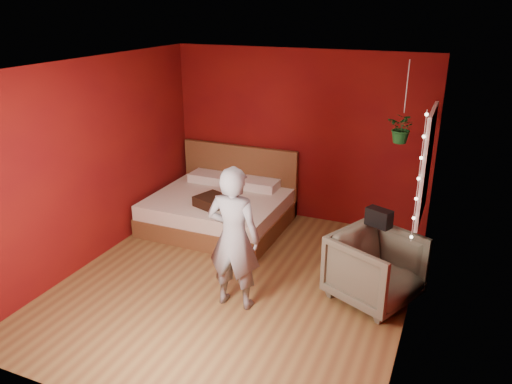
% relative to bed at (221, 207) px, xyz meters
% --- Properties ---
extents(floor, '(4.50, 4.50, 0.00)m').
position_rel_bed_xyz_m(floor, '(0.95, -1.46, -0.28)').
color(floor, brown).
rests_on(floor, ground).
extents(room_walls, '(4.04, 4.54, 2.62)m').
position_rel_bed_xyz_m(room_walls, '(0.95, -1.46, 1.40)').
color(room_walls, maroon).
rests_on(room_walls, ground).
extents(window, '(0.05, 0.97, 1.27)m').
position_rel_bed_xyz_m(window, '(2.92, -0.56, 1.22)').
color(window, white).
rests_on(window, room_walls).
extents(fairy_lights, '(0.04, 0.04, 1.45)m').
position_rel_bed_xyz_m(fairy_lights, '(2.89, -1.08, 1.22)').
color(fairy_lights, silver).
rests_on(fairy_lights, room_walls).
extents(bed, '(1.96, 1.66, 1.08)m').
position_rel_bed_xyz_m(bed, '(0.00, 0.00, 0.00)').
color(bed, brown).
rests_on(bed, ground).
extents(person, '(0.62, 0.43, 1.64)m').
position_rel_bed_xyz_m(person, '(1.12, -1.87, 0.54)').
color(person, slate).
rests_on(person, ground).
extents(armchair, '(1.17, 1.16, 0.81)m').
position_rel_bed_xyz_m(armchair, '(2.55, -1.16, 0.12)').
color(armchair, '#666651').
rests_on(armchair, ground).
extents(handbag, '(0.33, 0.25, 0.21)m').
position_rel_bed_xyz_m(handbag, '(2.50, -0.90, 0.63)').
color(handbag, black).
rests_on(handbag, armchair).
extents(throw_pillow, '(0.52, 0.52, 0.14)m').
position_rel_bed_xyz_m(throw_pillow, '(0.09, -0.43, 0.28)').
color(throw_pillow, black).
rests_on(throw_pillow, bed).
extents(hanging_plant, '(0.42, 0.39, 0.99)m').
position_rel_bed_xyz_m(hanging_plant, '(2.57, -0.14, 1.52)').
color(hanging_plant, silver).
rests_on(hanging_plant, room_walls).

